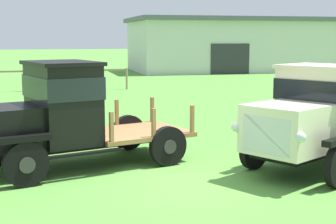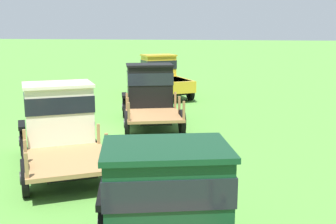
# 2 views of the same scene
# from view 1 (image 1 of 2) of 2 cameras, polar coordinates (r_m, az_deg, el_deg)

# --- Properties ---
(ground_plane) EXTENTS (240.00, 240.00, 0.00)m
(ground_plane) POSITION_cam_1_polar(r_m,az_deg,el_deg) (10.75, 1.38, -7.29)
(ground_plane) COLOR #518E38
(farm_shed) EXTENTS (19.79, 9.57, 4.56)m
(farm_shed) POSITION_cam_1_polar(r_m,az_deg,el_deg) (46.18, 8.34, 7.45)
(farm_shed) COLOR silver
(farm_shed) RESTS_ON ground
(vintage_truck_second_in_line) EXTENTS (5.37, 3.35, 2.37)m
(vintage_truck_second_in_line) POSITION_cam_1_polar(r_m,az_deg,el_deg) (11.43, -12.30, -0.18)
(vintage_truck_second_in_line) COLOR black
(vintage_truck_second_in_line) RESTS_ON ground
(vintage_truck_midrow_center) EXTENTS (5.45, 4.18, 2.29)m
(vintage_truck_midrow_center) POSITION_cam_1_polar(r_m,az_deg,el_deg) (11.65, 16.47, -0.32)
(vintage_truck_midrow_center) COLOR black
(vintage_truck_midrow_center) RESTS_ON ground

